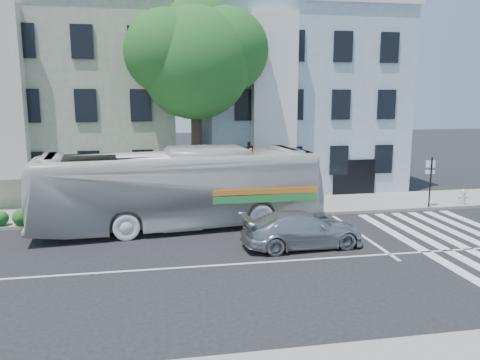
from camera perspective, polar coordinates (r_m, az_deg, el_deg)
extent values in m
plane|color=black|center=(16.82, -2.50, -10.35)|extent=(120.00, 120.00, 0.00)
cube|color=gray|center=(24.41, -5.06, -3.62)|extent=(80.00, 4.00, 0.15)
cube|color=gray|center=(31.00, -19.62, 8.92)|extent=(12.00, 10.00, 11.00)
cube|color=#9AAFB8|center=(31.93, 6.37, 9.46)|extent=(12.00, 10.00, 11.00)
cylinder|color=#2D2116|center=(24.42, -5.26, 2.42)|extent=(0.56, 0.56, 5.20)
sphere|color=#16451B|center=(24.25, -5.46, 13.97)|extent=(5.60, 5.60, 5.60)
sphere|color=#16451B|center=(24.89, -1.75, 15.53)|extent=(4.40, 4.40, 4.40)
sphere|color=#16451B|center=(23.91, -8.88, 15.15)|extent=(4.20, 4.20, 4.20)
sphere|color=#16451B|center=(25.63, -5.06, 17.59)|extent=(3.80, 3.80, 3.80)
sphere|color=#16451B|center=(24.76, -6.95, 11.54)|extent=(3.40, 3.40, 3.40)
imported|color=silver|center=(21.24, -7.31, -1.00)|extent=(4.45, 13.19, 3.60)
imported|color=#B6B8BE|center=(18.74, 7.60, -5.99)|extent=(2.25, 4.96, 1.41)
cylinder|color=black|center=(22.46, 1.08, -0.11)|extent=(0.12, 0.12, 3.75)
cube|color=black|center=(22.01, 1.22, 3.20)|extent=(0.27, 0.22, 0.76)
sphere|color=red|center=(21.86, 1.29, 3.74)|extent=(0.14, 0.14, 0.14)
cylinder|color=white|center=(22.24, 1.16, 0.95)|extent=(0.39, 0.07, 0.39)
cylinder|color=silver|center=(27.73, 25.50, -2.03)|extent=(0.27, 0.27, 0.68)
sphere|color=silver|center=(27.65, 25.56, -1.27)|extent=(0.25, 0.25, 0.25)
cylinder|color=silver|center=(27.71, 25.52, -1.85)|extent=(0.48, 0.29, 0.16)
cylinder|color=black|center=(26.21, 22.19, -0.27)|extent=(0.07, 0.07, 2.64)
cube|color=white|center=(26.14, 22.22, 1.83)|extent=(0.47, 0.16, 0.37)
cube|color=white|center=(26.20, 22.15, 0.91)|extent=(0.47, 0.16, 0.19)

